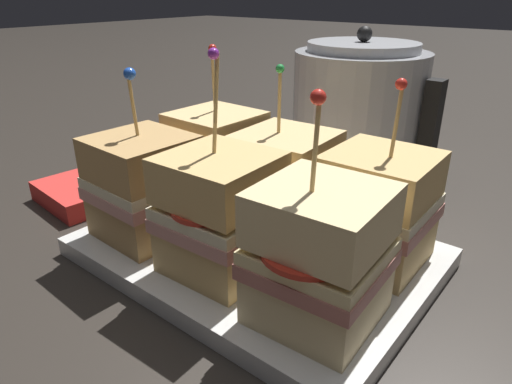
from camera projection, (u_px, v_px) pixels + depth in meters
name	position (u px, v px, depth m)	size (l,w,h in m)	color
ground_plane	(256.00, 260.00, 0.45)	(6.00, 6.00, 0.00)	#2D2823
serving_platter	(256.00, 252.00, 0.44)	(0.32, 0.23, 0.02)	silver
sandwich_front_left	(144.00, 186.00, 0.44)	(0.09, 0.09, 0.16)	tan
sandwich_front_center	(220.00, 213.00, 0.38)	(0.09, 0.09, 0.19)	tan
sandwich_front_right	(319.00, 256.00, 0.32)	(0.09, 0.10, 0.17)	beige
sandwich_back_left	(217.00, 159.00, 0.51)	(0.09, 0.09, 0.17)	#DBB77A
sandwich_back_center	(284.00, 181.00, 0.45)	(0.09, 0.09, 0.16)	#DBB77A
sandwich_back_right	(378.00, 208.00, 0.40)	(0.09, 0.09, 0.16)	tan
kettle_steel	(358.00, 110.00, 0.63)	(0.20, 0.18, 0.20)	#B7BABF
napkin_stack	(89.00, 190.00, 0.57)	(0.11, 0.11, 0.02)	red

